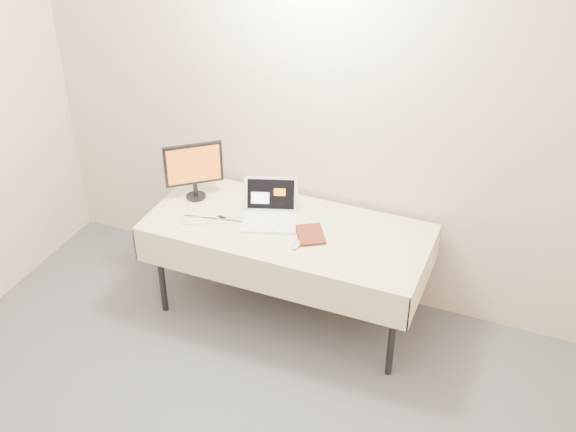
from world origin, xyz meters
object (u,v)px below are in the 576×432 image
at_px(table, 287,235).
at_px(book, 297,222).
at_px(monitor, 194,167).
at_px(laptop, 270,211).

height_order(table, book, book).
height_order(monitor, book, monitor).
distance_m(table, book, 0.22).
bearing_deg(laptop, monitor, 156.27).
bearing_deg(laptop, book, -47.86).
relative_size(table, laptop, 4.15).
xyz_separation_m(table, monitor, (-0.73, 0.10, 0.30)).
bearing_deg(book, laptop, 120.24).
distance_m(laptop, monitor, 0.61).
bearing_deg(monitor, laptop, -43.72).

